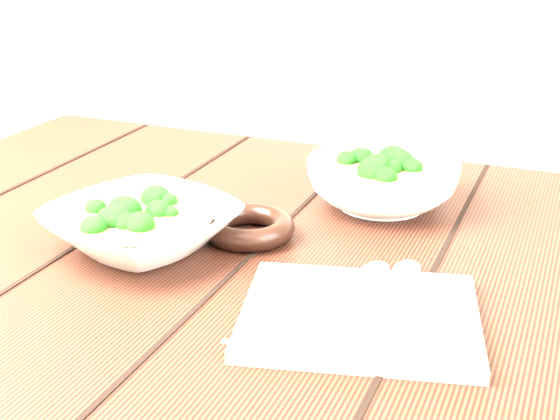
# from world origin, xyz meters

# --- Properties ---
(table) EXTENTS (1.20, 0.80, 0.75)m
(table) POSITION_xyz_m (0.00, 0.00, 0.63)
(table) COLOR #32170E
(table) RESTS_ON ground
(soup_bowl_front) EXTENTS (0.26, 0.26, 0.06)m
(soup_bowl_front) POSITION_xyz_m (-0.15, -0.06, 0.78)
(soup_bowl_front) COLOR silver
(soup_bowl_front) RESTS_ON table
(soup_bowl_back) EXTENTS (0.23, 0.23, 0.07)m
(soup_bowl_back) POSITION_xyz_m (0.08, 0.17, 0.78)
(soup_bowl_back) COLOR silver
(soup_bowl_back) RESTS_ON table
(trivet) EXTENTS (0.14, 0.14, 0.03)m
(trivet) POSITION_xyz_m (-0.04, 0.01, 0.76)
(trivet) COLOR black
(trivet) RESTS_ON table
(napkin) EXTENTS (0.26, 0.23, 0.01)m
(napkin) POSITION_xyz_m (0.14, -0.13, 0.76)
(napkin) COLOR beige
(napkin) RESTS_ON table
(spoon_left) EXTENTS (0.03, 0.19, 0.01)m
(spoon_left) POSITION_xyz_m (0.13, -0.09, 0.77)
(spoon_left) COLOR #A69F93
(spoon_left) RESTS_ON napkin
(spoon_right) EXTENTS (0.03, 0.18, 0.01)m
(spoon_right) POSITION_xyz_m (0.16, -0.07, 0.77)
(spoon_right) COLOR #A69F93
(spoon_right) RESTS_ON napkin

